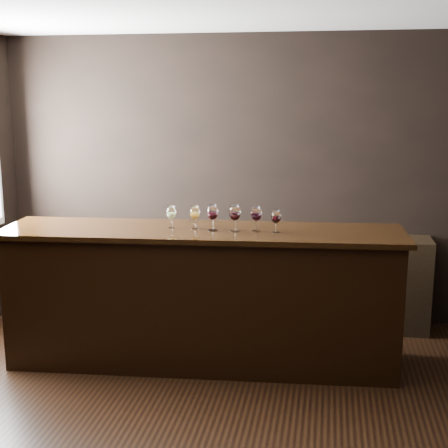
% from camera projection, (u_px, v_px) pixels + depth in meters
% --- Properties ---
extents(ground, '(5.00, 5.00, 0.00)m').
position_uv_depth(ground, '(207.00, 423.00, 4.30)').
color(ground, black).
rests_on(ground, ground).
extents(room_shell, '(5.02, 4.52, 2.81)m').
position_uv_depth(room_shell, '(174.00, 159.00, 4.07)').
color(room_shell, black).
rests_on(room_shell, ground).
extents(bar_counter, '(3.20, 0.90, 1.11)m').
position_uv_depth(bar_counter, '(202.00, 299.00, 5.18)').
color(bar_counter, black).
rests_on(bar_counter, ground).
extents(bar_top, '(3.31, 0.98, 0.04)m').
position_uv_depth(bar_top, '(202.00, 232.00, 5.06)').
color(bar_top, black).
rests_on(bar_top, bar_counter).
extents(back_bar_shelf, '(2.49, 0.40, 0.90)m').
position_uv_depth(back_bar_shelf, '(297.00, 280.00, 6.08)').
color(back_bar_shelf, black).
rests_on(back_bar_shelf, ground).
extents(glass_white, '(0.08, 0.08, 0.18)m').
position_uv_depth(glass_white, '(171.00, 213.00, 5.08)').
color(glass_white, white).
rests_on(glass_white, bar_top).
extents(glass_amber, '(0.08, 0.08, 0.19)m').
position_uv_depth(glass_amber, '(195.00, 213.00, 5.06)').
color(glass_amber, white).
rests_on(glass_amber, bar_top).
extents(glass_red_a, '(0.09, 0.09, 0.21)m').
position_uv_depth(glass_red_a, '(213.00, 213.00, 4.98)').
color(glass_red_a, white).
rests_on(glass_red_a, bar_top).
extents(glass_red_b, '(0.09, 0.09, 0.22)m').
position_uv_depth(glass_red_b, '(235.00, 213.00, 4.95)').
color(glass_red_b, white).
rests_on(glass_red_b, bar_top).
extents(glass_red_c, '(0.09, 0.09, 0.20)m').
position_uv_depth(glass_red_c, '(256.00, 214.00, 4.96)').
color(glass_red_c, white).
rests_on(glass_red_c, bar_top).
extents(glass_red_d, '(0.08, 0.08, 0.18)m').
position_uv_depth(glass_red_d, '(276.00, 217.00, 4.92)').
color(glass_red_d, white).
rests_on(glass_red_d, bar_top).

